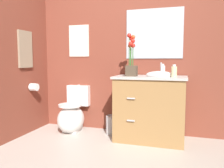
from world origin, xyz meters
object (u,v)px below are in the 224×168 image
object	(u,v)px
toilet	(72,116)
flower_vase	(132,61)
lotion_bottle	(174,71)
wall_poster	(79,41)
wall_mirror	(154,34)
soap_bottle	(163,70)
trash_bin	(112,125)
vanity_cabinet	(150,107)
hanging_towel	(25,49)
toilet_paper_roll	(34,87)

from	to	relation	value
toilet	flower_vase	bearing A→B (deg)	-6.04
toilet	lotion_bottle	distance (m)	1.63
wall_poster	wall_mirror	distance (m)	1.17
flower_vase	wall_poster	size ratio (longest dim) A/B	1.14
soap_bottle	trash_bin	size ratio (longest dim) A/B	0.60
trash_bin	wall_poster	xyz separation A→B (m)	(-0.61, 0.20, 1.24)
vanity_cabinet	lotion_bottle	bearing A→B (deg)	-17.66
hanging_towel	soap_bottle	bearing A→B (deg)	10.86
vanity_cabinet	hanging_towel	size ratio (longest dim) A/B	2.01
flower_vase	lotion_bottle	distance (m)	0.56
soap_bottle	hanging_towel	size ratio (longest dim) A/B	0.31
hanging_towel	flower_vase	bearing A→B (deg)	7.23
soap_bottle	wall_mirror	size ratio (longest dim) A/B	0.20
toilet_paper_roll	flower_vase	bearing A→B (deg)	3.88
soap_bottle	trash_bin	world-z (taller)	soap_bottle
toilet	toilet_paper_roll	size ratio (longest dim) A/B	6.27
toilet	lotion_bottle	size ratio (longest dim) A/B	4.36
wall_mirror	toilet_paper_roll	world-z (taller)	wall_mirror
wall_poster	wall_mirror	world-z (taller)	wall_mirror
toilet	trash_bin	xyz separation A→B (m)	(0.61, 0.07, -0.11)
trash_bin	hanging_towel	size ratio (longest dim) A/B	0.52
flower_vase	wall_mirror	world-z (taller)	wall_mirror
flower_vase	lotion_bottle	world-z (taller)	flower_vase
soap_bottle	vanity_cabinet	bearing A→B (deg)	-145.50
vanity_cabinet	lotion_bottle	distance (m)	0.58
flower_vase	trash_bin	distance (m)	0.99
toilet	hanging_towel	world-z (taller)	hanging_towel
wall_poster	wall_mirror	size ratio (longest dim) A/B	0.61
trash_bin	lotion_bottle	bearing A→B (deg)	-12.33
lotion_bottle	wall_mirror	bearing A→B (deg)	127.91
toilet	vanity_cabinet	size ratio (longest dim) A/B	0.66
soap_bottle	lotion_bottle	world-z (taller)	soap_bottle
vanity_cabinet	toilet_paper_roll	bearing A→B (deg)	-174.26
wall_mirror	toilet_paper_roll	size ratio (longest dim) A/B	7.27
vanity_cabinet	trash_bin	bearing A→B (deg)	170.61
trash_bin	vanity_cabinet	bearing A→B (deg)	-9.39
trash_bin	wall_mirror	distance (m)	1.44
flower_vase	vanity_cabinet	bearing A→B (deg)	16.35
vanity_cabinet	toilet_paper_roll	xyz separation A→B (m)	(-1.69, -0.17, 0.24)
toilet	wall_mirror	world-z (taller)	wall_mirror
vanity_cabinet	toilet_paper_roll	size ratio (longest dim) A/B	9.50
wall_mirror	flower_vase	bearing A→B (deg)	-123.48
hanging_towel	toilet_paper_roll	world-z (taller)	hanging_towel
soap_bottle	lotion_bottle	bearing A→B (deg)	-51.95
wall_poster	vanity_cabinet	bearing A→B (deg)	-14.07
flower_vase	wall_poster	distance (m)	1.05
vanity_cabinet	flower_vase	xyz separation A→B (m)	(-0.24, -0.07, 0.61)
hanging_towel	toilet	bearing A→B (deg)	26.71
soap_bottle	wall_mirror	distance (m)	0.57
lotion_bottle	wall_poster	world-z (taller)	wall_poster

